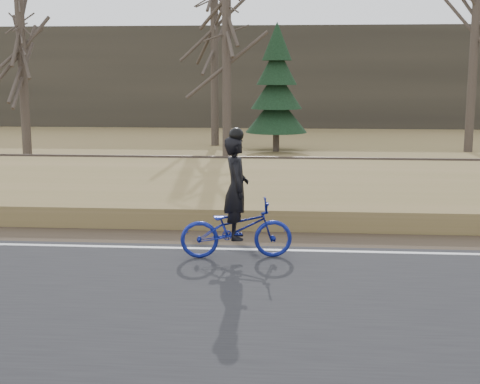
{
  "coord_description": "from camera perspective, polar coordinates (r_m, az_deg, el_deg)",
  "views": [
    {
      "loc": [
        -2.41,
        -11.85,
        3.34
      ],
      "look_at": [
        -3.39,
        0.5,
        1.1
      ],
      "focal_mm": 50.0,
      "sensor_mm": 36.0,
      "label": 1
    }
  ],
  "objects": [
    {
      "name": "bare_tree_near_left",
      "position": [
        26.39,
        -1.15,
        10.95
      ],
      "size": [
        0.36,
        0.36,
        7.32
      ],
      "primitive_type": "cylinder",
      "color": "#473D34",
      "rests_on": "ground"
    },
    {
      "name": "bare_tree_far_left",
      "position": [
        27.87,
        -18.06,
        10.0
      ],
      "size": [
        0.36,
        0.36,
        6.92
      ],
      "primitive_type": "cylinder",
      "color": "#473D34",
      "rests_on": "ground"
    },
    {
      "name": "ground",
      "position": [
        12.55,
        15.52,
        -5.58
      ],
      "size": [
        120.0,
        120.0,
        0.0
      ],
      "primitive_type": "plane",
      "color": "olive",
      "rests_on": "ground"
    },
    {
      "name": "cyclist",
      "position": [
        11.85,
        -0.32,
        -2.16
      ],
      "size": [
        2.06,
        0.96,
        2.32
      ],
      "rotation": [
        0.0,
        0.0,
        1.71
      ],
      "color": "navy",
      "rests_on": "road"
    },
    {
      "name": "bare_tree_left",
      "position": [
        30.56,
        -2.19,
        12.32
      ],
      "size": [
        0.36,
        0.36,
        8.9
      ],
      "primitive_type": "cylinder",
      "color": "#473D34",
      "rests_on": "ground"
    },
    {
      "name": "road",
      "position": [
        10.21,
        18.18,
        -9.2
      ],
      "size": [
        120.0,
        6.0,
        0.06
      ],
      "primitive_type": "cube",
      "color": "black",
      "rests_on": "ground"
    },
    {
      "name": "treeline_backdrop",
      "position": [
        41.92,
        7.96,
        9.69
      ],
      "size": [
        120.0,
        4.0,
        6.0
      ],
      "primitive_type": "cube",
      "color": "#383328",
      "rests_on": "ground"
    },
    {
      "name": "shoulder",
      "position": [
        13.68,
        14.59,
        -4.13
      ],
      "size": [
        120.0,
        1.6,
        0.04
      ],
      "primitive_type": "cube",
      "color": "#473A2B",
      "rests_on": "ground"
    },
    {
      "name": "bare_tree_center",
      "position": [
        29.69,
        19.39,
        12.03
      ],
      "size": [
        0.36,
        0.36,
        9.12
      ],
      "primitive_type": "cylinder",
      "color": "#473D34",
      "rests_on": "ground"
    },
    {
      "name": "railroad",
      "position": [
        20.19,
        11.37,
        2.04
      ],
      "size": [
        120.0,
        2.4,
        0.29
      ],
      "color": "black",
      "rests_on": "ballast"
    },
    {
      "name": "edge_line",
      "position": [
        12.72,
        15.37,
        -5.05
      ],
      "size": [
        120.0,
        0.12,
        0.01
      ],
      "primitive_type": "cube",
      "color": "silver",
      "rests_on": "road"
    },
    {
      "name": "conifer",
      "position": [
        28.26,
        3.14,
        8.61
      ],
      "size": [
        2.6,
        2.6,
        5.37
      ],
      "color": "#473D34",
      "rests_on": "ground"
    },
    {
      "name": "ballast",
      "position": [
        20.24,
        11.34,
        1.19
      ],
      "size": [
        120.0,
        3.0,
        0.45
      ],
      "primitive_type": "cube",
      "color": "slate",
      "rests_on": "ground"
    },
    {
      "name": "embankment",
      "position": [
        16.53,
        12.85,
        -0.89
      ],
      "size": [
        120.0,
        5.0,
        0.44
      ],
      "primitive_type": "cube",
      "color": "olive",
      "rests_on": "ground"
    }
  ]
}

